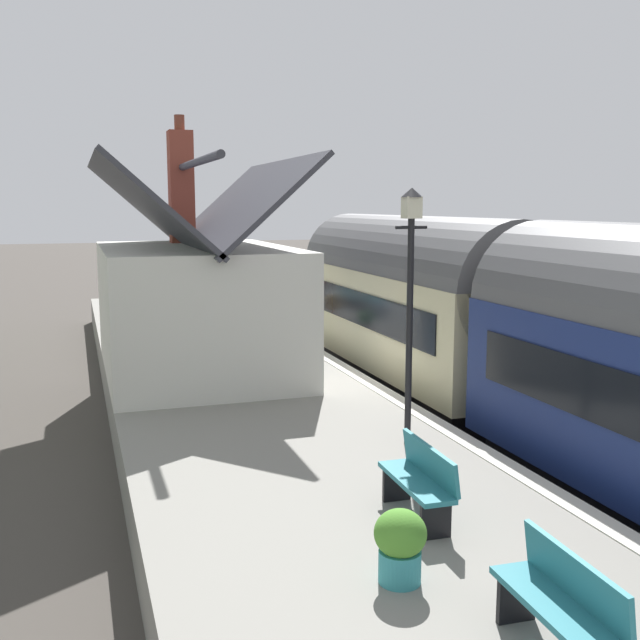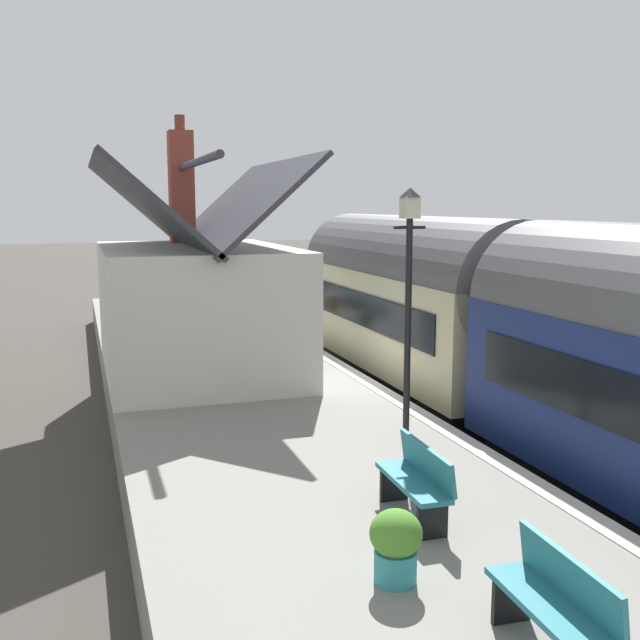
% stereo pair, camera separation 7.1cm
% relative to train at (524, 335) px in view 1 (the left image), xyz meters
% --- Properties ---
extents(ground_plane, '(160.00, 160.00, 0.00)m').
position_rel_train_xyz_m(ground_plane, '(2.76, 0.90, -2.22)').
color(ground_plane, '#423D38').
extents(platform, '(32.00, 5.34, 0.92)m').
position_rel_train_xyz_m(platform, '(2.76, 4.57, -1.76)').
color(platform, gray).
rests_on(platform, ground).
extents(platform_edge_coping, '(32.00, 0.36, 0.02)m').
position_rel_train_xyz_m(platform_edge_coping, '(2.76, 2.08, -1.29)').
color(platform_edge_coping, beige).
rests_on(platform_edge_coping, platform).
extents(rail_near, '(52.00, 0.08, 0.14)m').
position_rel_train_xyz_m(rail_near, '(2.76, -0.72, -2.15)').
color(rail_near, gray).
rests_on(rail_near, ground).
extents(rail_far, '(52.00, 0.08, 0.14)m').
position_rel_train_xyz_m(rail_far, '(2.76, 0.72, -2.15)').
color(rail_far, gray).
rests_on(rail_far, ground).
extents(train, '(18.66, 2.73, 4.32)m').
position_rel_train_xyz_m(train, '(0.00, 0.00, 0.00)').
color(train, black).
rests_on(train, ground).
extents(station_building, '(6.41, 4.19, 5.74)m').
position_rel_train_xyz_m(station_building, '(4.67, 5.27, 0.25)').
color(station_building, silver).
rests_on(station_building, platform).
extents(bench_near_building, '(1.41, 0.45, 0.88)m').
position_rel_train_xyz_m(bench_near_building, '(10.62, 4.36, -0.82)').
color(bench_near_building, '#26727F').
rests_on(bench_near_building, platform).
extents(bench_platform_end, '(1.42, 0.50, 0.88)m').
position_rel_train_xyz_m(bench_platform_end, '(12.71, 4.17, -0.82)').
color(bench_platform_end, '#26727F').
rests_on(bench_platform_end, platform).
extents(bench_mid_platform, '(1.42, 0.49, 0.88)m').
position_rel_train_xyz_m(bench_mid_platform, '(-6.85, 4.16, -0.82)').
color(bench_mid_platform, '#26727F').
rests_on(bench_mid_platform, platform).
extents(bench_by_lamp, '(1.41, 0.47, 0.88)m').
position_rel_train_xyz_m(bench_by_lamp, '(-4.02, 4.04, -0.82)').
color(bench_by_lamp, '#26727F').
rests_on(bench_by_lamp, platform).
extents(planter_by_door, '(0.70, 0.70, 0.90)m').
position_rel_train_xyz_m(planter_by_door, '(9.59, 4.59, -0.80)').
color(planter_by_door, '#9E5138').
rests_on(planter_by_door, platform).
extents(planter_bench_left, '(0.52, 0.52, 0.74)m').
position_rel_train_xyz_m(planter_bench_left, '(-5.33, 4.89, -0.90)').
color(planter_bench_left, teal).
rests_on(planter_bench_left, platform).
extents(planter_under_sign, '(0.44, 0.44, 0.73)m').
position_rel_train_xyz_m(planter_under_sign, '(7.72, 2.73, -0.94)').
color(planter_under_sign, gray).
rests_on(planter_under_sign, platform).
extents(planter_bench_right, '(0.50, 0.50, 0.85)m').
position_rel_train_xyz_m(planter_bench_right, '(10.59, 2.74, -0.86)').
color(planter_bench_right, '#9E5138').
rests_on(planter_bench_right, platform).
extents(lamp_post_platform, '(0.32, 0.50, 3.91)m').
position_rel_train_xyz_m(lamp_post_platform, '(-1.49, 3.02, 1.41)').
color(lamp_post_platform, black).
rests_on(lamp_post_platform, platform).
extents(station_sign_board, '(0.96, 0.06, 1.57)m').
position_rel_train_xyz_m(station_sign_board, '(11.67, 2.72, -0.11)').
color(station_sign_board, black).
rests_on(station_sign_board, platform).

